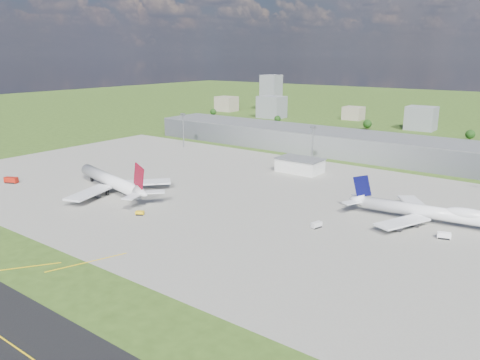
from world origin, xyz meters
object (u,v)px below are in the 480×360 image
Objects in this scene: airliner_blue_quad at (429,212)px; tug_yellow at (140,213)px; fire_truck at (11,180)px; van_white_far at (444,236)px; airliner_red_twin at (113,182)px; van_white_near at (316,225)px.

airliner_blue_quad is 124.37m from tug_yellow.
van_white_far is at bearing -7.49° from fire_truck.
fire_truck is (-58.93, -22.66, -3.78)m from airliner_red_twin.
van_white_far is at bearing -50.83° from van_white_near.
fire_truck is (-202.88, -72.53, -3.17)m from airliner_blue_quad.
airliner_red_twin is at bearing -1.68° from fire_truck.
airliner_blue_quad is 18.03m from van_white_far.
van_white_far reaches higher than tug_yellow.
airliner_red_twin is 14.08× the size of van_white_near.
van_white_near is 48.80m from van_white_far.
tug_yellow is (97.61, 6.43, -0.73)m from fire_truck.
tug_yellow is (38.67, -16.24, -4.51)m from airliner_red_twin.
van_white_far reaches higher than van_white_near.
airliner_blue_quad is at bearing 107.39° from van_white_far.
van_white_near is at bearing -158.07° from airliner_red_twin.
airliner_blue_quad is at bearing -29.90° from van_white_near.
airliner_red_twin reaches higher than van_white_far.
van_white_near is at bearing -142.75° from airliner_blue_quad.
tug_yellow is (-105.27, -66.11, -3.90)m from airliner_blue_quad.
airliner_blue_quad is (143.95, 49.87, -0.61)m from airliner_red_twin.
airliner_blue_quad is 8.35× the size of fire_truck.
airliner_red_twin is at bearing -167.42° from airliner_blue_quad.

